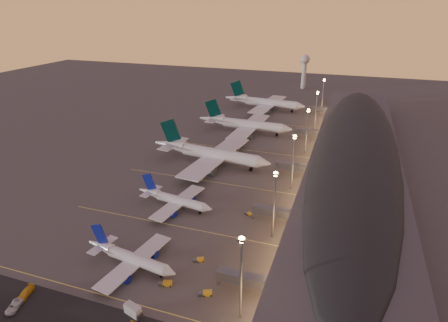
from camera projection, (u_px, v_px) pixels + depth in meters
ground at (182, 219)px, 146.35m from camera, size 700.00×700.00×0.00m
airliner_narrow_south at (130, 258)px, 119.17m from camera, size 34.86×31.41×12.45m
airliner_narrow_north at (174, 200)px, 154.10m from camera, size 35.71×32.19×12.76m
airliner_wide_near at (210, 153)px, 195.29m from camera, size 67.49×61.86×21.59m
airliner_wide_mid at (244, 124)px, 243.16m from camera, size 63.37×57.71×20.29m
airliner_wide_far at (264, 102)px, 295.44m from camera, size 66.26×60.67×21.19m
terminal_building at (355, 153)px, 187.31m from camera, size 56.35×255.00×17.46m
light_masts at (302, 135)px, 185.17m from camera, size 2.20×217.20×25.90m
radar_tower at (305, 66)px, 360.93m from camera, size 9.00×9.00×32.50m
lane_markings at (217, 178)px, 181.13m from camera, size 90.00×180.36×0.00m
baggage_tug_a at (166, 283)px, 112.08m from camera, size 4.36×2.77×1.21m
baggage_tug_b at (206, 293)px, 108.30m from camera, size 4.25×3.09×1.18m
baggage_tug_c at (249, 214)px, 149.30m from camera, size 3.34×1.65×0.96m
catering_truck_a at (134, 311)px, 101.03m from camera, size 5.76×3.50×3.03m
baggage_tug_d at (199, 260)px, 122.48m from camera, size 3.87×2.90×1.08m
service_van_a at (14, 307)px, 103.14m from camera, size 4.59×6.65×1.69m
service_van_b at (26, 293)px, 108.01m from camera, size 3.62×6.40×1.75m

